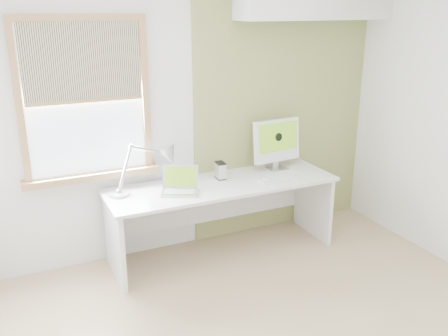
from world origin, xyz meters
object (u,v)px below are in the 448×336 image
desk (220,200)px  laptop (180,186)px  desk_lamp (160,161)px  imac (277,142)px  external_drive (220,170)px

desk → laptop: 0.51m
desk → laptop: laptop is taller
desk_lamp → imac: imac is taller
desk_lamp → imac: (1.21, -0.05, 0.06)m
desk → laptop: bearing=-167.6°
external_drive → desk_lamp: bearing=171.2°
desk → external_drive: external_drive is taller
desk → external_drive: (0.04, 0.07, 0.28)m
external_drive → imac: (0.64, 0.03, 0.21)m
desk → desk_lamp: (-0.53, 0.16, 0.43)m
desk → imac: imac is taller
external_drive → imac: bearing=3.0°
desk_lamp → external_drive: bearing=-8.8°
desk_lamp → imac: size_ratio=1.50×
external_drive → imac: 0.68m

